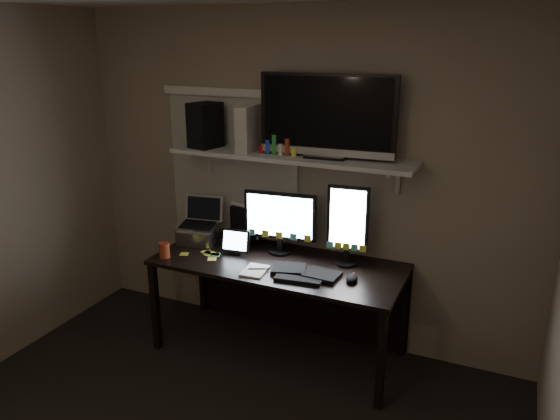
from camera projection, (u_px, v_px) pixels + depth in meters
The scene contains 18 objects.
back_wall at pixel (299, 180), 4.09m from camera, with size 3.60×3.60×0.00m, color #776555.
window_blinds at pixel (233, 167), 4.27m from camera, with size 1.10×0.02×1.10m, color #B2ABA0.
desk at pixel (285, 278), 4.08m from camera, with size 1.80×0.75×0.73m.
wall_shelf at pixel (289, 157), 3.87m from camera, with size 1.80×0.35×0.03m, color #B3B3AE.
monitor_landscape at pixel (280, 222), 4.03m from camera, with size 0.55×0.06×0.48m, color black.
monitor_portrait at pixel (348, 225), 3.81m from camera, with size 0.29×0.05×0.59m, color black.
keyboard at pixel (305, 272), 3.73m from camera, with size 0.49×0.19×0.03m, color black.
mouse at pixel (352, 278), 3.62m from camera, with size 0.08×0.12×0.04m, color black.
notepad at pixel (255, 271), 3.77m from camera, with size 0.15×0.22×0.01m, color white.
tablet at pixel (236, 242), 4.05m from camera, with size 0.22×0.09×0.19m, color black.
file_sorter at pixel (245, 222), 4.32m from camera, with size 0.23×0.10×0.29m, color black.
laptop at pixel (197, 222), 4.23m from camera, with size 0.31×0.25×0.35m, color #ACABB0.
cup at pixel (164, 250), 4.00m from camera, with size 0.08×0.08×0.11m, color maroon.
sticky_notes at pixel (201, 253), 4.08m from camera, with size 0.27×0.20×0.00m, color yellow, non-canonical shape.
tv at pixel (327, 116), 3.69m from camera, with size 0.95×0.17×0.57m, color black.
game_console at pixel (249, 128), 3.94m from camera, with size 0.09×0.28×0.33m, color beige.
speaker at pixel (205, 125), 4.07m from camera, with size 0.18×0.22×0.33m, color black.
bottles at pixel (278, 145), 3.85m from camera, with size 0.22×0.05×0.14m, color #A50F0C, non-canonical shape.
Camera 1 is at (1.49, -1.87, 2.30)m, focal length 35.00 mm.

